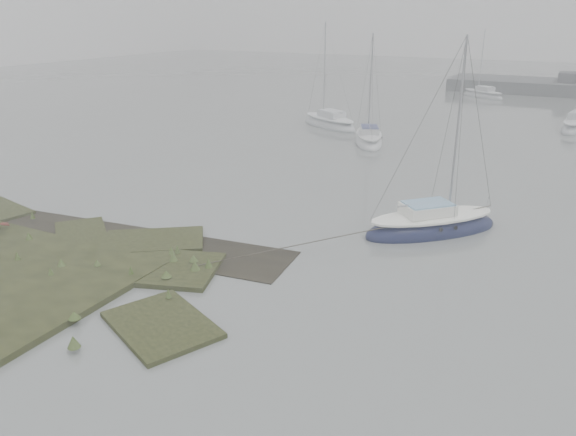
# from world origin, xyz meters

# --- Properties ---
(ground) EXTENTS (160.00, 160.00, 0.00)m
(ground) POSITION_xyz_m (0.00, 30.00, 0.00)
(ground) COLOR slate
(ground) RESTS_ON ground
(sailboat_main) EXTENTS (5.83, 5.86, 8.79)m
(sailboat_main) POSITION_xyz_m (5.80, 11.03, 0.27)
(sailboat_main) COLOR #0F1434
(sailboat_main) RESTS_ON ground
(sailboat_white) EXTENTS (4.06, 6.07, 8.18)m
(sailboat_white) POSITION_xyz_m (-2.56, 26.53, 0.25)
(sailboat_white) COLOR silver
(sailboat_white) RESTS_ON ground
(sailboat_far_a) EXTENTS (6.52, 4.91, 8.92)m
(sailboat_far_a) POSITION_xyz_m (-7.52, 30.83, 0.28)
(sailboat_far_a) COLOR #B4B8BD
(sailboat_far_a) RESTS_ON ground
(sailboat_far_c) EXTENTS (5.61, 4.63, 7.83)m
(sailboat_far_c) POSITION_xyz_m (0.86, 54.49, 0.24)
(sailboat_far_c) COLOR #A6AAB0
(sailboat_far_c) RESTS_ON ground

